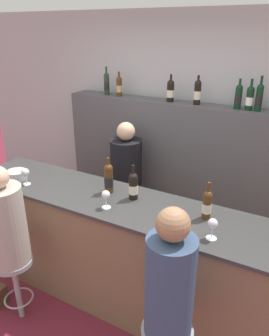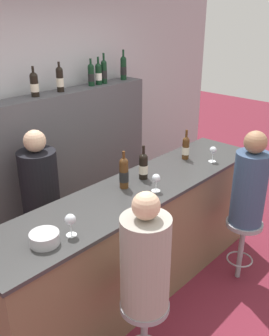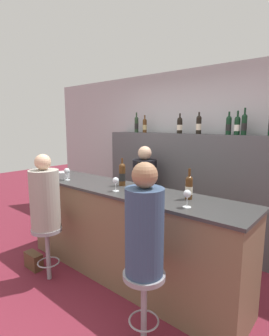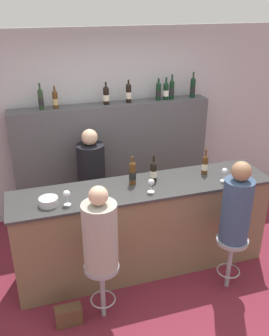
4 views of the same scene
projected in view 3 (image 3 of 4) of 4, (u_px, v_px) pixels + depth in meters
ground_plane at (106, 287)px, 2.90m from camera, size 16.00×16.00×0.00m
wall_back at (191, 156)px, 4.06m from camera, size 6.40×0.05×2.60m
bar_counter at (124, 233)px, 3.03m from camera, size 2.88×0.64×1.07m
back_bar_cabinet at (182, 188)px, 3.97m from camera, size 2.70×0.28×1.65m
wine_bottle_counter_0 at (122, 174)px, 3.05m from camera, size 0.08×0.08×0.32m
wine_bottle_counter_1 at (138, 178)px, 2.90m from camera, size 0.08×0.08×0.31m
wine_bottle_counter_2 at (189, 187)px, 2.50m from camera, size 0.07×0.07×0.30m
wine_bottle_backbar_0 at (137, 124)px, 4.40m from camera, size 0.07×0.07×0.33m
wine_bottle_backbar_1 at (145, 125)px, 4.29m from camera, size 0.07×0.07×0.28m
wine_bottle_backbar_2 at (180, 125)px, 3.87m from camera, size 0.08×0.08×0.29m
wine_bottle_backbar_3 at (199, 125)px, 3.67m from camera, size 0.07×0.07×0.30m
wine_bottle_backbar_4 at (229, 125)px, 3.40m from camera, size 0.07×0.07×0.30m
wine_bottle_backbar_5 at (237, 125)px, 3.33m from camera, size 0.07×0.07×0.30m
wine_bottle_backbar_6 at (244, 124)px, 3.27m from camera, size 0.07×0.07×0.34m
wine_glass_0 at (67, 171)px, 3.35m from camera, size 0.07×0.07×0.16m
wine_glass_1 at (116, 181)px, 2.79m from camera, size 0.07×0.07×0.15m
wine_glass_2 at (187, 195)px, 2.24m from camera, size 0.07×0.07×0.15m
metal_bowl at (62, 175)px, 3.51m from camera, size 0.19×0.19×0.08m
bar_stool_left at (47, 240)px, 2.98m from camera, size 0.34×0.34×0.63m
guest_seated_left at (45, 197)px, 2.90m from camera, size 0.32×0.32×0.84m
bar_stool_right at (144, 289)px, 2.08m from camera, size 0.34×0.34×0.63m
guest_seated_right at (144, 226)px, 2.00m from camera, size 0.30×0.30×0.88m
bartender at (144, 199)px, 3.94m from camera, size 0.35×0.35×1.47m
handbag at (34, 261)px, 3.27m from camera, size 0.26×0.12×0.20m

